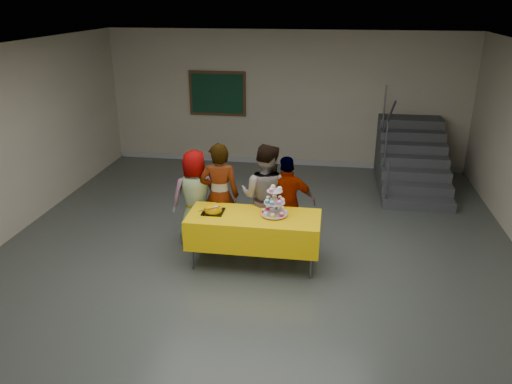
% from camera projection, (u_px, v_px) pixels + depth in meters
% --- Properties ---
extents(room_shell, '(10.00, 10.04, 3.02)m').
position_uv_depth(room_shell, '(248.00, 126.00, 6.30)').
color(room_shell, '#4C514C').
rests_on(room_shell, ground).
extents(bake_table, '(1.88, 0.78, 0.77)m').
position_uv_depth(bake_table, '(254.00, 229.00, 7.12)').
color(bake_table, '#595960').
rests_on(bake_table, ground).
extents(cupcake_stand, '(0.38, 0.38, 0.44)m').
position_uv_depth(cupcake_stand, '(274.00, 205.00, 6.99)').
color(cupcake_stand, silver).
rests_on(cupcake_stand, bake_table).
extents(bear_cake, '(0.32, 0.36, 0.12)m').
position_uv_depth(bear_cake, '(213.00, 208.00, 7.13)').
color(bear_cake, black).
rests_on(bear_cake, bake_table).
extents(schoolchild_a, '(0.85, 0.70, 1.50)m').
position_uv_depth(schoolchild_a, '(196.00, 197.00, 7.73)').
color(schoolchild_a, slate).
rests_on(schoolchild_a, ground).
extents(schoolchild_b, '(0.65, 0.47, 1.66)m').
position_uv_depth(schoolchild_b, '(220.00, 196.00, 7.58)').
color(schoolchild_b, slate).
rests_on(schoolchild_b, ground).
extents(schoolchild_c, '(0.92, 0.78, 1.66)m').
position_uv_depth(schoolchild_c, '(265.00, 197.00, 7.55)').
color(schoolchild_c, slate).
rests_on(schoolchild_c, ground).
extents(schoolchild_d, '(0.94, 0.59, 1.49)m').
position_uv_depth(schoolchild_d, '(287.00, 204.00, 7.50)').
color(schoolchild_d, slate).
rests_on(schoolchild_d, ground).
extents(staircase, '(1.30, 2.40, 2.04)m').
position_uv_depth(staircase, '(410.00, 161.00, 10.30)').
color(staircase, '#424447').
rests_on(staircase, ground).
extents(noticeboard, '(1.30, 0.05, 1.00)m').
position_uv_depth(noticeboard, '(217.00, 94.00, 11.26)').
color(noticeboard, '#472B16').
rests_on(noticeboard, ground).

